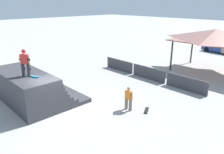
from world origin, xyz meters
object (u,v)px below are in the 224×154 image
(bystander_walking, at_px, (129,97))
(skateboard_on_ground, at_px, (147,110))
(parked_car_blue, at_px, (219,48))
(skateboard_on_deck, at_px, (33,76))
(skater_on_deck, at_px, (25,61))

(bystander_walking, bearing_deg, skateboard_on_ground, -143.79)
(bystander_walking, relative_size, parked_car_blue, 0.35)
(skateboard_on_deck, height_order, bystander_walking, skateboard_on_deck)
(skateboard_on_deck, distance_m, bystander_walking, 5.83)
(bystander_walking, height_order, skateboard_on_ground, bystander_walking)
(skateboard_on_ground, bearing_deg, skateboard_on_deck, -76.47)
(skater_on_deck, relative_size, skateboard_on_ground, 2.05)
(skateboard_on_deck, relative_size, parked_car_blue, 0.20)
(skater_on_deck, height_order, bystander_walking, skater_on_deck)
(bystander_walking, xyz_separation_m, parked_car_blue, (-2.84, 20.74, -0.24))
(skateboard_on_deck, relative_size, bystander_walking, 0.58)
(skateboard_on_deck, xyz_separation_m, bystander_walking, (4.06, 3.98, -1.29))
(skater_on_deck, distance_m, skateboard_on_ground, 7.83)
(bystander_walking, distance_m, skateboard_on_ground, 1.36)
(skater_on_deck, bearing_deg, skateboard_on_ground, 3.26)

